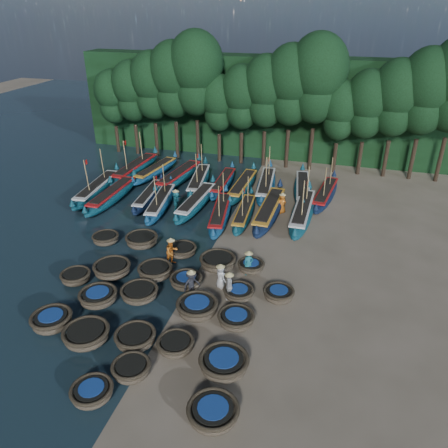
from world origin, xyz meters
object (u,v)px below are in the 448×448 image
(coracle_5, at_px, (52,320))
(long_boat_10, at_px, (156,171))
(coracle_3, at_px, (131,369))
(fisherman_2, at_px, (172,251))
(coracle_23, at_px, (218,262))
(coracle_11, at_px, (98,297))
(fisherman_0, at_px, (221,276))
(coracle_17, at_px, (186,281))
(coracle_24, at_px, (251,266))
(long_boat_4, at_px, (196,202))
(long_boat_1, at_px, (112,195))
(long_boat_12, at_px, (199,181))
(long_boat_5, at_px, (220,214))
(coracle_6, at_px, (86,335))
(long_boat_0, at_px, (97,189))
(coracle_7, at_px, (135,338))
(fisherman_4, at_px, (229,285))
(coracle_21, at_px, (142,240))
(fisherman_5, at_px, (176,200))
(coracle_13, at_px, (197,307))
(long_boat_8, at_px, (302,212))
(coracle_4, at_px, (213,412))
(coracle_8, at_px, (176,344))
(long_boat_11, at_px, (179,176))
(coracle_15, at_px, (112,269))
(coracle_20, at_px, (106,238))
(long_boat_13, at_px, (223,183))
(long_boat_9, at_px, (135,169))
(long_boat_15, at_px, (266,185))
(fisherman_3, at_px, (192,283))
(coracle_22, at_px, (182,250))
(long_boat_7, at_px, (269,210))
(fisherman_6, at_px, (282,203))
(long_boat_14, at_px, (243,186))
(long_boat_2, at_px, (149,196))
(long_boat_3, at_px, (160,203))
(long_boat_6, at_px, (244,213))
(coracle_10, at_px, (76,277))
(coracle_16, at_px, (155,271))
(coracle_9, at_px, (224,363))
(coracle_12, at_px, (139,293))
(long_boat_17, at_px, (325,194))

(coracle_5, relative_size, long_boat_10, 0.33)
(coracle_3, distance_m, fisherman_2, 9.26)
(coracle_23, distance_m, long_boat_10, 17.07)
(coracle_11, relative_size, fisherman_0, 1.48)
(coracle_17, bearing_deg, coracle_24, 38.22)
(coracle_23, bearing_deg, long_boat_4, 117.50)
(long_boat_1, distance_m, long_boat_12, 7.64)
(long_boat_1, distance_m, long_boat_5, 9.54)
(coracle_6, xyz_separation_m, long_boat_0, (-8.78, 16.16, 0.14))
(coracle_7, distance_m, fisherman_4, 5.85)
(coracle_21, relative_size, fisherman_5, 1.16)
(coracle_13, height_order, fisherman_4, fisherman_4)
(coracle_21, xyz_separation_m, coracle_23, (5.71, -1.23, 0.01))
(coracle_17, bearing_deg, long_boat_8, 62.68)
(coracle_4, distance_m, coracle_5, 9.94)
(coracle_8, height_order, fisherman_0, fisherman_0)
(coracle_13, distance_m, long_boat_11, 18.96)
(coracle_17, distance_m, long_boat_1, 13.89)
(long_boat_4, bearing_deg, long_boat_1, -172.29)
(coracle_21, bearing_deg, coracle_15, -93.04)
(coracle_20, distance_m, long_boat_13, 12.61)
(coracle_21, height_order, long_boat_0, long_boat_0)
(coracle_8, relative_size, fisherman_2, 0.92)
(long_boat_0, height_order, long_boat_9, long_boat_9)
(long_boat_15, bearing_deg, fisherman_3, -99.58)
(coracle_8, bearing_deg, coracle_3, -123.40)
(coracle_22, bearing_deg, long_boat_12, 103.20)
(long_boat_7, height_order, fisherman_6, fisherman_6)
(coracle_11, bearing_deg, fisherman_3, 23.24)
(long_boat_4, relative_size, fisherman_5, 4.36)
(coracle_6, height_order, coracle_8, coracle_6)
(long_boat_11, distance_m, long_boat_14, 6.10)
(long_boat_1, distance_m, long_boat_8, 15.46)
(coracle_23, height_order, long_boat_2, long_boat_2)
(fisherman_0, bearing_deg, coracle_17, 50.53)
(coracle_3, height_order, fisherman_2, fisherman_2)
(coracle_11, bearing_deg, long_boat_13, 83.19)
(coracle_3, height_order, long_boat_3, long_boat_3)
(long_boat_0, distance_m, long_boat_5, 11.49)
(coracle_11, relative_size, long_boat_6, 0.34)
(coracle_4, bearing_deg, long_boat_3, 118.93)
(coracle_3, xyz_separation_m, coracle_10, (-6.40, 5.67, -0.00))
(coracle_7, height_order, long_boat_5, long_boat_5)
(coracle_16, bearing_deg, fisherman_2, 75.95)
(coracle_5, xyz_separation_m, coracle_9, (9.19, -0.47, 0.01))
(coracle_12, bearing_deg, long_boat_17, 61.44)
(coracle_11, relative_size, long_boat_5, 0.32)
(coracle_17, height_order, fisherman_0, fisherman_0)
(long_boat_2, bearing_deg, long_boat_14, 24.68)
(coracle_21, relative_size, fisherman_3, 1.21)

